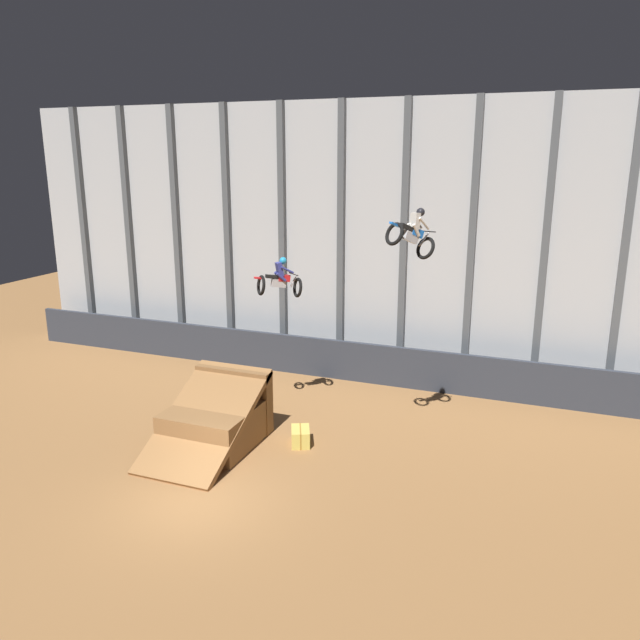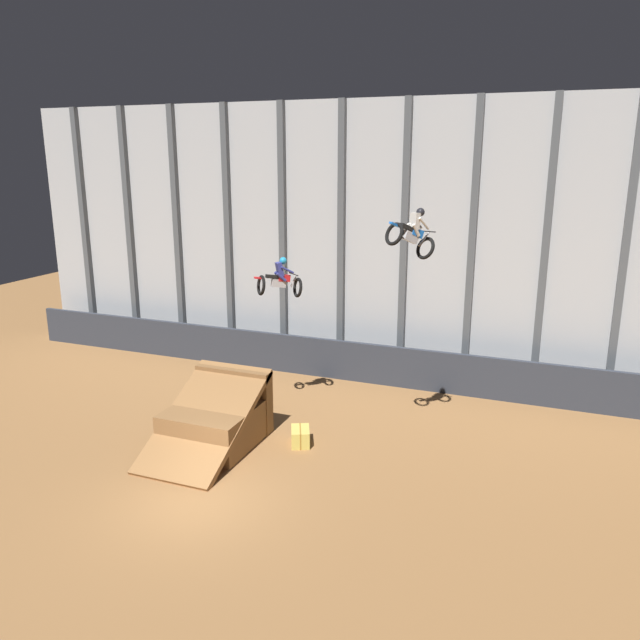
{
  "view_description": "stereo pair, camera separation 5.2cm",
  "coord_description": "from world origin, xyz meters",
  "px_view_note": "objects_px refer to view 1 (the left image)",
  "views": [
    {
      "loc": [
        8.82,
        -13.25,
        9.39
      ],
      "look_at": [
        1.22,
        6.41,
        3.81
      ],
      "focal_mm": 35.0,
      "sensor_mm": 36.0,
      "label": 1
    },
    {
      "loc": [
        8.87,
        -13.23,
        9.39
      ],
      "look_at": [
        1.22,
        6.41,
        3.81
      ],
      "focal_mm": 35.0,
      "sensor_mm": 36.0,
      "label": 2
    }
  ],
  "objects_px": {
    "rider_bike_left_air": "(280,280)",
    "hay_bale_trackside": "(300,436)",
    "rider_bike_right_air": "(412,234)",
    "dirt_ramp": "(218,419)"
  },
  "relations": [
    {
      "from": "hay_bale_trackside",
      "to": "rider_bike_right_air",
      "type": "bearing_deg",
      "value": 19.58
    },
    {
      "from": "dirt_ramp",
      "to": "hay_bale_trackside",
      "type": "xyz_separation_m",
      "value": [
        2.68,
        0.78,
        -0.54
      ]
    },
    {
      "from": "rider_bike_left_air",
      "to": "rider_bike_right_air",
      "type": "xyz_separation_m",
      "value": [
        5.05,
        -1.22,
        2.02
      ]
    },
    {
      "from": "rider_bike_right_air",
      "to": "hay_bale_trackside",
      "type": "xyz_separation_m",
      "value": [
        -3.28,
        -1.17,
        -6.78
      ]
    },
    {
      "from": "dirt_ramp",
      "to": "rider_bike_right_air",
      "type": "bearing_deg",
      "value": 18.09
    },
    {
      "from": "rider_bike_left_air",
      "to": "rider_bike_right_air",
      "type": "distance_m",
      "value": 5.57
    },
    {
      "from": "rider_bike_left_air",
      "to": "hay_bale_trackside",
      "type": "relative_size",
      "value": 1.55
    },
    {
      "from": "rider_bike_left_air",
      "to": "hay_bale_trackside",
      "type": "distance_m",
      "value": 5.61
    },
    {
      "from": "dirt_ramp",
      "to": "hay_bale_trackside",
      "type": "relative_size",
      "value": 4.23
    },
    {
      "from": "rider_bike_left_air",
      "to": "hay_bale_trackside",
      "type": "bearing_deg",
      "value": -7.17
    }
  ]
}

